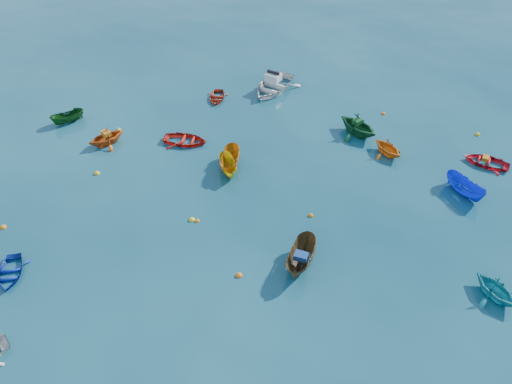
# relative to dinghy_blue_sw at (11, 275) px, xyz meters

# --- Properties ---
(ground) EXTENTS (160.00, 160.00, 0.00)m
(ground) POSITION_rel_dinghy_blue_sw_xyz_m (11.11, 4.71, 0.00)
(ground) COLOR #093748
(ground) RESTS_ON ground
(dinghy_blue_sw) EXTENTS (2.87, 3.21, 0.55)m
(dinghy_blue_sw) POSITION_rel_dinghy_blue_sw_xyz_m (0.00, 0.00, 0.00)
(dinghy_blue_sw) COLOR #0D2AA3
(dinghy_blue_sw) RESTS_ON ground
(sampan_brown_mid) EXTENTS (1.58, 3.51, 1.32)m
(sampan_brown_mid) POSITION_rel_dinghy_blue_sw_xyz_m (14.99, 4.76, 0.00)
(sampan_brown_mid) COLOR #513A1D
(sampan_brown_mid) RESTS_ON ground
(dinghy_orange_w) EXTENTS (3.46, 3.55, 1.42)m
(dinghy_orange_w) POSITION_rel_dinghy_blue_sw_xyz_m (-0.96, 12.72, 0.00)
(dinghy_orange_w) COLOR #CE5413
(dinghy_orange_w) RESTS_ON ground
(sampan_yellow_mid) EXTENTS (2.24, 2.92, 1.07)m
(sampan_yellow_mid) POSITION_rel_dinghy_blue_sw_xyz_m (8.62, 11.76, 0.00)
(sampan_yellow_mid) COLOR yellow
(sampan_yellow_mid) RESTS_ON ground
(dinghy_cyan_se) EXTENTS (3.39, 3.40, 1.36)m
(dinghy_cyan_se) POSITION_rel_dinghy_blue_sw_xyz_m (25.01, 5.18, 0.00)
(dinghy_cyan_se) COLOR teal
(dinghy_cyan_se) RESTS_ON ground
(dinghy_red_nw) EXTENTS (3.38, 2.51, 0.68)m
(dinghy_red_nw) POSITION_rel_dinghy_blue_sw_xyz_m (4.52, 14.31, 0.00)
(dinghy_red_nw) COLOR red
(dinghy_red_nw) RESTS_ON ground
(sampan_orange_n) EXTENTS (1.67, 3.36, 1.24)m
(sampan_orange_n) POSITION_rel_dinghy_blue_sw_xyz_m (8.61, 12.32, 0.00)
(sampan_orange_n) COLOR #BB6B11
(sampan_orange_n) RESTS_ON ground
(dinghy_green_n) EXTENTS (4.40, 4.30, 1.76)m
(dinghy_green_n) POSITION_rel_dinghy_blue_sw_xyz_m (16.54, 18.74, 0.00)
(dinghy_green_n) COLOR #124F27
(dinghy_green_n) RESTS_ON ground
(dinghy_red_ne) EXTENTS (3.41, 2.77, 0.62)m
(dinghy_red_ne) POSITION_rel_dinghy_blue_sw_xyz_m (25.59, 17.25, 0.00)
(dinghy_red_ne) COLOR red
(dinghy_red_ne) RESTS_ON ground
(sampan_blue_far) EXTENTS (2.91, 3.04, 1.18)m
(sampan_blue_far) POSITION_rel_dinghy_blue_sw_xyz_m (23.91, 13.48, 0.00)
(sampan_blue_far) COLOR #1131D8
(sampan_blue_far) RESTS_ON ground
(dinghy_red_far) EXTENTS (2.29, 2.87, 0.53)m
(dinghy_red_far) POSITION_rel_dinghy_blue_sw_xyz_m (4.68, 21.07, 0.00)
(dinghy_red_far) COLOR #B4260F
(dinghy_red_far) RESTS_ON ground
(dinghy_orange_far) EXTENTS (3.30, 3.29, 1.32)m
(dinghy_orange_far) POSITION_rel_dinghy_blue_sw_xyz_m (18.88, 16.67, 0.00)
(dinghy_orange_far) COLOR orange
(dinghy_orange_far) RESTS_ON ground
(sampan_green_far) EXTENTS (2.43, 2.62, 1.01)m
(sampan_green_far) POSITION_rel_dinghy_blue_sw_xyz_m (-5.28, 14.62, 0.00)
(sampan_green_far) COLOR #104515
(sampan_green_far) RESTS_ON ground
(motorboat_white) EXTENTS (4.89, 5.89, 1.65)m
(motorboat_white) POSITION_rel_dinghy_blue_sw_xyz_m (8.84, 23.83, 0.00)
(motorboat_white) COLOR silver
(motorboat_white) RESTS_ON ground
(tarp_blue_a) EXTENTS (0.76, 0.60, 0.35)m
(tarp_blue_a) POSITION_rel_dinghy_blue_sw_xyz_m (14.98, 4.61, 0.83)
(tarp_blue_a) COLOR navy
(tarp_blue_a) RESTS_ON sampan_brown_mid
(tarp_orange_a) EXTENTS (0.83, 0.79, 0.32)m
(tarp_orange_a) POSITION_rel_dinghy_blue_sw_xyz_m (-0.93, 12.76, 0.87)
(tarp_orange_a) COLOR orange
(tarp_orange_a) RESTS_ON dinghy_orange_w
(tarp_green_b) EXTENTS (0.79, 0.83, 0.32)m
(tarp_green_b) POSITION_rel_dinghy_blue_sw_xyz_m (16.46, 18.79, 1.04)
(tarp_green_b) COLOR #134C1B
(tarp_green_b) RESTS_ON dinghy_green_n
(tarp_orange_b) EXTENTS (0.54, 0.65, 0.27)m
(tarp_orange_b) POSITION_rel_dinghy_blue_sw_xyz_m (25.49, 17.27, 0.45)
(tarp_orange_b) COLOR #B86512
(tarp_orange_b) RESTS_ON dinghy_red_ne
(buoy_or_a) EXTENTS (0.37, 0.37, 0.37)m
(buoy_or_a) POSITION_rel_dinghy_blue_sw_xyz_m (-2.70, 3.07, 0.00)
(buoy_or_a) COLOR orange
(buoy_or_a) RESTS_ON ground
(buoy_or_b) EXTENTS (0.36, 0.36, 0.36)m
(buoy_or_b) POSITION_rel_dinghy_blue_sw_xyz_m (11.93, 3.12, 0.00)
(buoy_or_b) COLOR orange
(buoy_or_b) RESTS_ON ground
(buoy_ye_b) EXTENTS (0.39, 0.39, 0.39)m
(buoy_ye_b) POSITION_rel_dinghy_blue_sw_xyz_m (0.08, 9.26, 0.00)
(buoy_ye_b) COLOR yellow
(buoy_ye_b) RESTS_ON ground
(buoy_or_c) EXTENTS (0.29, 0.29, 0.29)m
(buoy_or_c) POSITION_rel_dinghy_blue_sw_xyz_m (8.27, 6.58, 0.00)
(buoy_or_c) COLOR orange
(buoy_or_c) RESTS_ON ground
(buoy_ye_c) EXTENTS (0.37, 0.37, 0.37)m
(buoy_ye_c) POSITION_rel_dinghy_blue_sw_xyz_m (7.92, 6.59, 0.00)
(buoy_ye_c) COLOR yellow
(buoy_ye_c) RESTS_ON ground
(buoy_or_d) EXTENTS (0.33, 0.33, 0.33)m
(buoy_or_d) POSITION_rel_dinghy_blue_sw_xyz_m (14.81, 8.83, 0.00)
(buoy_or_d) COLOR orange
(buoy_or_d) RESTS_ON ground
(buoy_ye_d) EXTENTS (0.34, 0.34, 0.34)m
(buoy_ye_d) POSITION_rel_dinghy_blue_sw_xyz_m (-1.04, 14.61, 0.00)
(buoy_ye_d) COLOR yellow
(buoy_ye_d) RESTS_ON ground
(buoy_or_e) EXTENTS (0.33, 0.33, 0.33)m
(buoy_or_e) POSITION_rel_dinghy_blue_sw_xyz_m (18.27, 22.19, 0.00)
(buoy_or_e) COLOR #FC610D
(buoy_or_e) RESTS_ON ground
(buoy_ye_e) EXTENTS (0.39, 0.39, 0.39)m
(buoy_ye_e) POSITION_rel_dinghy_blue_sw_xyz_m (25.31, 20.95, 0.00)
(buoy_ye_e) COLOR gold
(buoy_ye_e) RESTS_ON ground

